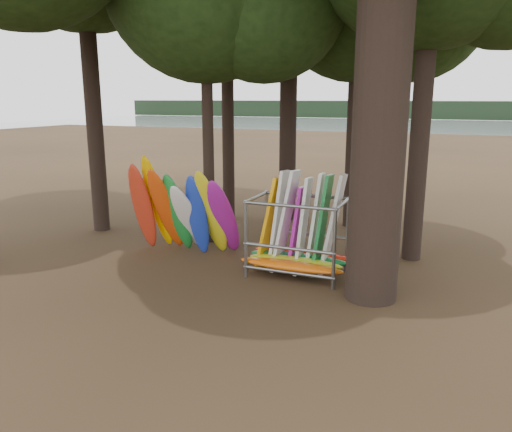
% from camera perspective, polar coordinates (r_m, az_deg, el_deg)
% --- Properties ---
extents(ground, '(120.00, 120.00, 0.00)m').
position_cam_1_polar(ground, '(13.78, -5.43, -6.73)').
color(ground, '#47331E').
rests_on(ground, ground).
extents(lake, '(160.00, 160.00, 0.00)m').
position_cam_1_polar(lake, '(71.83, 17.68, 8.98)').
color(lake, gray).
rests_on(lake, ground).
extents(far_shore, '(160.00, 4.00, 4.00)m').
position_cam_1_polar(far_shore, '(121.60, 19.90, 11.31)').
color(far_shore, black).
rests_on(far_shore, ground).
extents(kayak_row, '(3.51, 1.90, 3.18)m').
position_cam_1_polar(kayak_row, '(15.42, -8.33, 0.47)').
color(kayak_row, '#B72C17').
rests_on(kayak_row, ground).
extents(storage_rack, '(2.92, 1.63, 2.88)m').
position_cam_1_polar(storage_rack, '(13.54, 4.77, -2.62)').
color(storage_rack, slate).
rests_on(storage_rack, ground).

